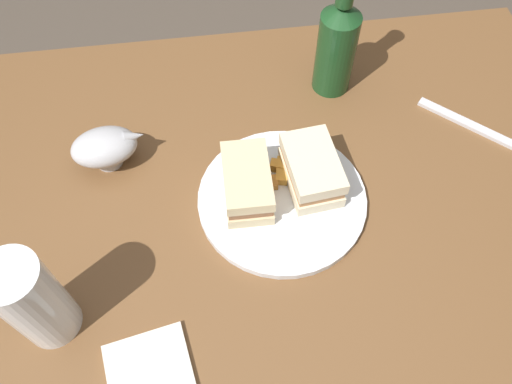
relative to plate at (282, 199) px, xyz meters
name	(u,v)px	position (x,y,z in m)	size (l,w,h in m)	color
ground_plane	(242,340)	(0.08, -0.01, -0.77)	(6.00, 6.00, 0.00)	#4C4238
dining_table	(237,291)	(0.08, -0.01, -0.39)	(1.25, 0.79, 0.77)	brown
plate	(282,199)	(0.00, 0.00, 0.00)	(0.27, 0.27, 0.01)	white
sandwich_half_left	(312,170)	(-0.05, -0.03, 0.04)	(0.09, 0.13, 0.06)	beige
sandwich_half_right	(247,183)	(0.05, -0.01, 0.04)	(0.07, 0.12, 0.06)	beige
potato_wedge_front	(290,171)	(-0.02, -0.04, 0.01)	(0.04, 0.02, 0.01)	#AD702D
potato_wedge_middle	(286,167)	(-0.01, -0.05, 0.01)	(0.05, 0.02, 0.02)	gold
potato_wedge_back	(247,160)	(0.05, -0.07, 0.01)	(0.05, 0.02, 0.02)	#B77F33
potato_wedge_left_edge	(282,171)	(-0.01, -0.05, 0.01)	(0.05, 0.02, 0.02)	gold
potato_wedge_right_edge	(264,183)	(0.03, -0.03, 0.01)	(0.04, 0.02, 0.01)	#AD702D
pint_glass	(36,304)	(0.35, 0.15, 0.07)	(0.08, 0.08, 0.17)	white
gravy_boat	(105,147)	(0.27, -0.12, 0.03)	(0.12, 0.09, 0.07)	#B7B7BC
cider_bottle	(337,43)	(-0.13, -0.24, 0.09)	(0.07, 0.07, 0.26)	#19421E
napkin	(148,366)	(0.22, 0.23, 0.00)	(0.11, 0.09, 0.01)	silver
fork	(467,123)	(-0.35, -0.11, 0.00)	(0.18, 0.02, 0.01)	silver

